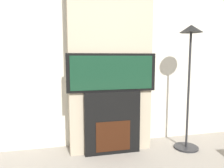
{
  "coord_description": "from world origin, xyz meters",
  "views": [
    {
      "loc": [
        -0.65,
        -1.11,
        1.29
      ],
      "look_at": [
        0.0,
        1.65,
        0.94
      ],
      "focal_mm": 35.0,
      "sensor_mm": 36.0,
      "label": 1
    }
  ],
  "objects": [
    {
      "name": "wall_back",
      "position": [
        0.0,
        2.03,
        1.35
      ],
      "size": [
        6.0,
        0.06,
        2.7
      ],
      "color": "silver",
      "rests_on": "ground_plane"
    },
    {
      "name": "chimney_breast",
      "position": [
        0.0,
        1.82,
        1.35
      ],
      "size": [
        1.11,
        0.35,
        2.7
      ],
      "color": "tan",
      "rests_on": "ground_plane"
    },
    {
      "name": "fireplace",
      "position": [
        0.0,
        1.65,
        0.42
      ],
      "size": [
        0.74,
        0.15,
        0.84
      ],
      "color": "black",
      "rests_on": "ground_plane"
    },
    {
      "name": "television",
      "position": [
        0.0,
        1.64,
        1.09
      ],
      "size": [
        1.18,
        0.07,
        0.5
      ],
      "color": "black",
      "rests_on": "fireplace"
    },
    {
      "name": "floor_lamp",
      "position": [
        1.05,
        1.53,
        1.22
      ],
      "size": [
        0.34,
        0.34,
        1.71
      ],
      "color": "#262628",
      "rests_on": "ground_plane"
    }
  ]
}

